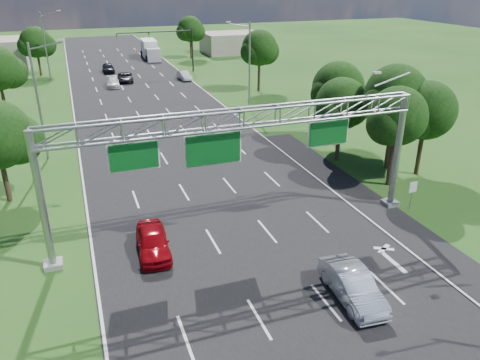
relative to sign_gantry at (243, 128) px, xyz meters
name	(u,v)px	position (x,y,z in m)	size (l,w,h in m)	color
ground	(175,144)	(-0.33, 18.00, -6.89)	(220.00, 220.00, 0.00)	#1E4A16
road	(175,144)	(-0.33, 18.00, -6.89)	(18.00, 180.00, 0.02)	black
road_flare	(358,196)	(9.87, 2.00, -6.89)	(3.00, 30.00, 0.02)	black
sign_gantry	(243,128)	(0.00, 0.00, 0.00)	(23.50, 1.00, 9.56)	gray
regulatory_sign	(413,189)	(12.07, -1.02, -5.38)	(0.60, 0.08, 2.10)	gray
traffic_signal	(171,40)	(7.15, 53.00, -1.72)	(12.21, 0.24, 7.00)	black
streetlight_l_near	(40,97)	(-11.63, 18.00, -1.31)	(2.97, 0.22, 10.16)	gray
streetlight_l_far	(46,43)	(-11.63, 53.00, -1.31)	(2.97, 0.22, 10.16)	gray
streetlight_r_mid	(248,62)	(10.97, 28.00, -1.31)	(2.97, 0.22, 10.16)	gray
tree_cluster_right	(378,103)	(14.47, 7.19, -1.58)	(9.91, 14.60, 8.68)	#2D2116
tree_verge_lc	(36,44)	(-13.25, 58.04, -1.92)	(5.76, 4.80, 7.62)	#2D2116
tree_verge_rd	(260,49)	(15.75, 36.04, -1.26)	(5.76, 4.80, 8.28)	#2D2116
tree_verge_re	(190,30)	(13.75, 66.04, -1.70)	(5.76, 4.80, 7.84)	#2D2116
building_right	(233,43)	(23.67, 70.00, -4.89)	(12.00, 9.00, 4.00)	gray
red_coupe	(153,242)	(-5.79, -0.53, -6.12)	(1.82, 4.52, 1.54)	#93060E
silver_sedan	(353,285)	(2.86, -8.12, -6.11)	(1.66, 4.77, 1.57)	silver
car_queue_a	(113,82)	(-3.28, 45.53, -6.25)	(1.78, 4.39, 1.27)	silver
car_queue_b	(125,77)	(-1.11, 48.45, -6.24)	(2.18, 4.72, 1.31)	black
car_queue_c	(108,68)	(-2.83, 56.76, -6.14)	(1.77, 4.41, 1.50)	black
car_queue_d	(184,76)	(7.61, 46.84, -6.25)	(1.36, 3.90, 1.29)	silver
box_truck	(150,50)	(6.24, 68.70, -5.27)	(2.88, 9.00, 3.37)	white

